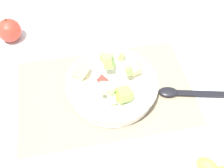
# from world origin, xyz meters

# --- Properties ---
(ground_plane) EXTENTS (2.40, 2.40, 0.00)m
(ground_plane) POSITION_xyz_m (0.00, 0.00, 0.00)
(ground_plane) COLOR silver
(placemat) EXTENTS (0.51, 0.33, 0.01)m
(placemat) POSITION_xyz_m (0.00, 0.00, 0.00)
(placemat) COLOR gray
(placemat) RESTS_ON ground_plane
(salad_bowl) EXTENTS (0.26, 0.26, 0.11)m
(salad_bowl) POSITION_xyz_m (0.02, -0.01, 0.04)
(salad_bowl) COLOR white
(salad_bowl) RESTS_ON placemat
(serving_spoon) EXTENTS (0.20, 0.07, 0.01)m
(serving_spoon) POSITION_xyz_m (0.22, -0.05, 0.01)
(serving_spoon) COLOR black
(serving_spoon) RESTS_ON placemat
(whole_apple) EXTENTS (0.08, 0.08, 0.09)m
(whole_apple) POSITION_xyz_m (-0.27, 0.28, 0.04)
(whole_apple) COLOR #BC3828
(whole_apple) RESTS_ON ground_plane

